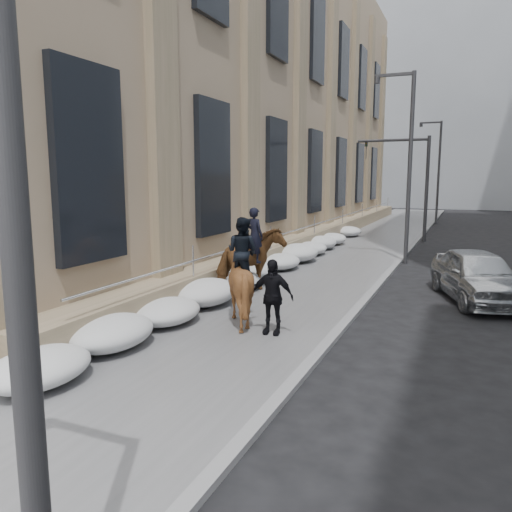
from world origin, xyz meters
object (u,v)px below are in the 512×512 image
Objects in this scene: car_silver at (477,275)px; mounted_horse_right at (239,279)px; pedestrian at (272,297)px; mounted_horse_left at (251,259)px.

mounted_horse_right is at bearing -155.09° from car_silver.
car_silver is at bearing -128.11° from mounted_horse_right.
mounted_horse_right is at bearing 147.72° from pedestrian.
mounted_horse_right is 0.56× the size of car_silver.
car_silver is at bearing -141.45° from mounted_horse_left.
mounted_horse_right is at bearing 129.86° from mounted_horse_left.
pedestrian is at bearing 160.37° from mounted_horse_right.
mounted_horse_left is 3.25m from mounted_horse_right.
pedestrian reaches higher than car_silver.
mounted_horse_left reaches higher than pedestrian.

